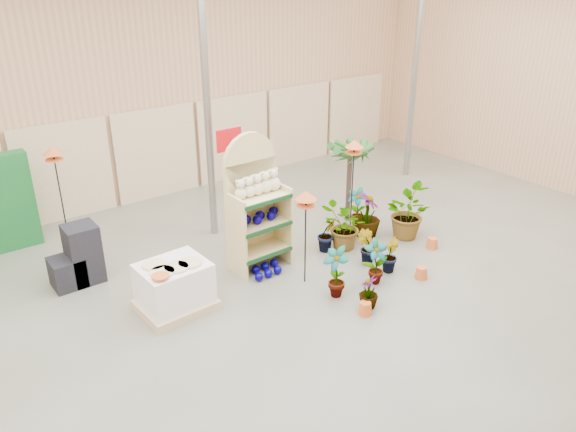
{
  "coord_description": "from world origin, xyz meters",
  "views": [
    {
      "loc": [
        -4.81,
        -5.28,
        4.86
      ],
      "look_at": [
        0.3,
        1.5,
        1.0
      ],
      "focal_mm": 35.0,
      "sensor_mm": 36.0,
      "label": 1
    }
  ],
  "objects_px": {
    "pallet_stack": "(174,287)",
    "display_shelf": "(254,207)",
    "bird_table_front": "(306,198)",
    "potted_plant_2": "(344,227)"
  },
  "relations": [
    {
      "from": "potted_plant_2",
      "to": "display_shelf",
      "type": "bearing_deg",
      "value": 160.94
    },
    {
      "from": "pallet_stack",
      "to": "potted_plant_2",
      "type": "height_order",
      "value": "potted_plant_2"
    },
    {
      "from": "display_shelf",
      "to": "pallet_stack",
      "type": "relative_size",
      "value": 2.11
    },
    {
      "from": "display_shelf",
      "to": "pallet_stack",
      "type": "bearing_deg",
      "value": -165.88
    },
    {
      "from": "display_shelf",
      "to": "pallet_stack",
      "type": "distance_m",
      "value": 1.97
    },
    {
      "from": "pallet_stack",
      "to": "bird_table_front",
      "type": "bearing_deg",
      "value": -17.34
    },
    {
      "from": "display_shelf",
      "to": "potted_plant_2",
      "type": "bearing_deg",
      "value": -19.66
    },
    {
      "from": "pallet_stack",
      "to": "display_shelf",
      "type": "bearing_deg",
      "value": 12.53
    },
    {
      "from": "display_shelf",
      "to": "bird_table_front",
      "type": "relative_size",
      "value": 1.45
    },
    {
      "from": "pallet_stack",
      "to": "potted_plant_2",
      "type": "bearing_deg",
      "value": -3.55
    }
  ]
}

